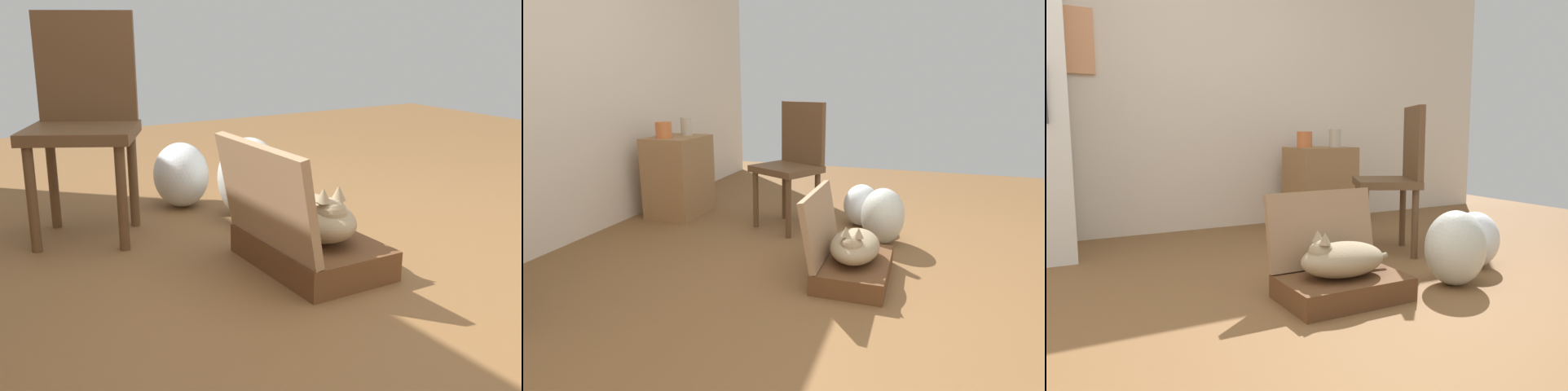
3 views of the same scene
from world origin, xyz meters
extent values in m
plane|color=brown|center=(0.00, 0.00, 0.00)|extent=(7.68, 7.68, 0.00)
cube|color=brown|center=(0.23, 0.16, 0.06)|extent=(0.61, 0.40, 0.12)
cube|color=#9B7756|center=(0.23, 0.37, 0.32)|extent=(0.61, 0.11, 0.40)
ellipsoid|color=#998466|center=(0.23, 0.16, 0.20)|extent=(0.44, 0.28, 0.17)
sphere|color=#998466|center=(0.11, 0.16, 0.25)|extent=(0.13, 0.13, 0.13)
cone|color=#998466|center=(0.11, 0.13, 0.32)|extent=(0.06, 0.06, 0.06)
cone|color=#998466|center=(0.11, 0.20, 0.32)|extent=(0.06, 0.06, 0.06)
cylinder|color=#998466|center=(0.42, 0.20, 0.16)|extent=(0.20, 0.03, 0.07)
ellipsoid|color=silver|center=(0.88, 0.07, 0.20)|extent=(0.34, 0.31, 0.40)
ellipsoid|color=silver|center=(1.25, 0.28, 0.17)|extent=(0.31, 0.29, 0.34)
cylinder|color=brown|center=(0.94, 1.07, 0.23)|extent=(0.04, 0.04, 0.45)
cylinder|color=brown|center=(0.77, 0.75, 0.23)|extent=(0.04, 0.04, 0.45)
cylinder|color=brown|center=(1.22, 0.93, 0.23)|extent=(0.04, 0.04, 0.45)
cylinder|color=brown|center=(1.06, 0.60, 0.23)|extent=(0.04, 0.04, 0.45)
cube|color=brown|center=(1.00, 0.84, 0.48)|extent=(0.57, 0.59, 0.05)
cube|color=brown|center=(1.16, 0.75, 0.74)|extent=(0.23, 0.41, 0.48)
camera|label=1|loc=(-1.63, 1.48, 0.93)|focal=42.04mm
camera|label=2|loc=(-2.10, -0.19, 1.09)|focal=29.30mm
camera|label=3|loc=(-1.02, -1.78, 0.82)|focal=33.50mm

